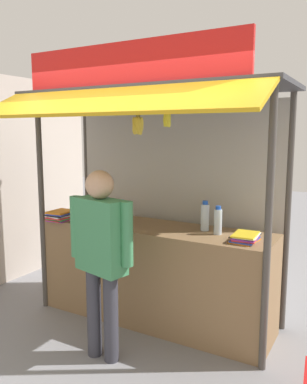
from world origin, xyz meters
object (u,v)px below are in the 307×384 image
(magazine_stack_back_right, at_px, (60,215))
(vendor_person, at_px, (101,248))
(water_bottle_far_right, at_px, (218,221))
(banana_bunch_leftmost, at_px, (167,119))
(banana_bunch_inner_left, at_px, (138,126))
(water_bottle_mid_right, at_px, (122,211))
(magazine_stack_right, at_px, (245,237))
(water_bottle_front_right, at_px, (205,217))

(magazine_stack_back_right, relative_size, vendor_person, 0.17)
(water_bottle_far_right, relative_size, magazine_stack_back_right, 0.95)
(water_bottle_far_right, bearing_deg, banana_bunch_leftmost, -123.97)
(magazine_stack_back_right, xyz_separation_m, banana_bunch_inner_left, (1.10, -0.18, 0.94))
(water_bottle_far_right, relative_size, banana_bunch_leftmost, 1.15)
(water_bottle_far_right, relative_size, banana_bunch_inner_left, 0.90)
(water_bottle_mid_right, xyz_separation_m, water_bottle_far_right, (1.09, -0.03, 0.02))
(magazine_stack_right, bearing_deg, water_bottle_far_right, 160.62)
(banana_bunch_leftmost, distance_m, vendor_person, 1.20)
(water_bottle_front_right, xyz_separation_m, magazine_stack_back_right, (-1.53, -0.34, -0.09))
(water_bottle_far_right, height_order, magazine_stack_back_right, water_bottle_far_right)
(water_bottle_far_right, xyz_separation_m, magazine_stack_right, (0.29, -0.10, -0.09))
(vendor_person, bearing_deg, water_bottle_front_right, 73.01)
(water_bottle_mid_right, distance_m, banana_bunch_inner_left, 1.13)
(magazine_stack_right, height_order, banana_bunch_leftmost, banana_bunch_leftmost)
(water_bottle_far_right, xyz_separation_m, vendor_person, (-0.70, -0.86, -0.14))
(magazine_stack_right, bearing_deg, vendor_person, -142.86)
(magazine_stack_right, bearing_deg, water_bottle_mid_right, 174.39)
(vendor_person, bearing_deg, banana_bunch_leftmost, 58.82)
(magazine_stack_back_right, bearing_deg, magazine_stack_right, 4.62)
(water_bottle_front_right, relative_size, banana_bunch_leftmost, 1.25)
(water_bottle_front_right, height_order, vendor_person, vendor_person)
(water_bottle_mid_right, bearing_deg, banana_bunch_inner_left, -43.62)
(water_bottle_mid_right, relative_size, magazine_stack_back_right, 0.81)
(water_bottle_mid_right, bearing_deg, water_bottle_front_right, 2.63)
(banana_bunch_inner_left, bearing_deg, magazine_stack_back_right, 170.62)
(water_bottle_front_right, xyz_separation_m, banana_bunch_inner_left, (-0.43, -0.52, 0.86))
(water_bottle_front_right, bearing_deg, vendor_person, -120.21)
(magazine_stack_right, bearing_deg, water_bottle_front_right, 158.44)
(water_bottle_front_right, xyz_separation_m, vendor_person, (-0.54, -0.93, -0.15))
(magazine_stack_right, xyz_separation_m, banana_bunch_inner_left, (-0.88, -0.34, 0.96))
(magazine_stack_right, relative_size, vendor_person, 0.20)
(water_bottle_mid_right, height_order, vendor_person, vendor_person)
(banana_bunch_inner_left, distance_m, banana_bunch_leftmost, 0.29)
(water_bottle_mid_right, height_order, magazine_stack_right, water_bottle_mid_right)
(water_bottle_mid_right, xyz_separation_m, vendor_person, (0.39, -0.89, -0.12))
(water_bottle_front_right, bearing_deg, banana_bunch_inner_left, -129.50)
(banana_bunch_inner_left, distance_m, vendor_person, 1.09)
(banana_bunch_leftmost, xyz_separation_m, vendor_person, (-0.40, -0.41, -1.06))
(water_bottle_far_right, relative_size, magazine_stack_right, 0.83)
(banana_bunch_leftmost, bearing_deg, water_bottle_far_right, 56.03)
(vendor_person, bearing_deg, water_bottle_far_right, 63.88)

